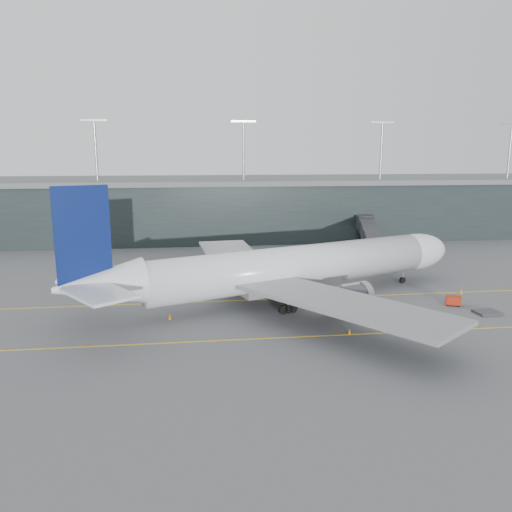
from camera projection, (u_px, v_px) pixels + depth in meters
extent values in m
plane|color=#545559|center=(244.00, 293.00, 78.94)|extent=(320.00, 320.00, 0.00)
cube|color=yellow|center=(246.00, 300.00, 75.06)|extent=(160.00, 0.25, 0.02)
cube|color=yellow|center=(260.00, 339.00, 59.51)|extent=(160.00, 0.25, 0.02)
cube|color=yellow|center=(258.00, 264.00, 98.98)|extent=(0.25, 60.00, 0.02)
cube|color=#1D2627|center=(222.00, 209.00, 133.86)|extent=(240.00, 35.00, 14.00)
cube|color=#5C5F61|center=(221.00, 180.00, 132.31)|extent=(240.00, 36.00, 1.20)
cylinder|color=#9E9EA3|center=(96.00, 152.00, 117.40)|extent=(0.60, 0.60, 14.00)
cylinder|color=#9E9EA3|center=(244.00, 152.00, 121.71)|extent=(0.60, 0.60, 14.00)
cylinder|color=#9E9EA3|center=(381.00, 152.00, 126.02)|extent=(0.60, 0.60, 14.00)
cylinder|color=#9E9EA3|center=(510.00, 152.00, 130.33)|extent=(0.60, 0.60, 14.00)
cylinder|color=silver|center=(294.00, 267.00, 73.82)|extent=(44.68, 21.73, 6.12)
ellipsoid|color=silver|center=(415.00, 252.00, 84.88)|extent=(14.19, 10.26, 6.12)
cone|color=silver|center=(99.00, 285.00, 60.81)|extent=(12.24, 9.33, 5.88)
cube|color=gray|center=(289.00, 283.00, 73.85)|extent=(16.53, 10.19, 1.98)
cube|color=black|center=(431.00, 244.00, 86.40)|extent=(3.08, 3.54, 0.79)
cube|color=gray|center=(342.00, 303.00, 59.41)|extent=(24.22, 28.29, 0.54)
cylinder|color=#3E3E43|center=(344.00, 298.00, 67.14)|extent=(7.69, 5.67, 3.46)
cube|color=gray|center=(232.00, 256.00, 85.92)|extent=(11.17, 29.27, 0.54)
cylinder|color=#3E3E43|center=(274.00, 270.00, 83.39)|extent=(7.69, 5.67, 3.46)
cube|color=#0A1854|center=(83.00, 236.00, 58.86)|extent=(6.18, 2.72, 11.85)
cube|color=silver|center=(99.00, 293.00, 55.55)|extent=(9.59, 10.39, 0.35)
cube|color=silver|center=(83.00, 273.00, 64.96)|extent=(6.28, 9.38, 0.35)
cylinder|color=black|center=(402.00, 280.00, 84.71)|extent=(1.16, 0.75, 1.09)
cylinder|color=#9E9EA3|center=(403.00, 276.00, 84.56)|extent=(0.30, 0.30, 2.57)
cylinder|color=black|center=(288.00, 309.00, 68.84)|extent=(1.38, 0.91, 1.28)
cylinder|color=black|center=(256.00, 292.00, 77.05)|extent=(1.38, 0.91, 1.28)
cube|color=#292A2E|center=(377.00, 254.00, 81.90)|extent=(4.46, 4.76, 3.06)
cube|color=#292A2E|center=(374.00, 244.00, 90.67)|extent=(6.62, 14.39, 2.73)
cube|color=#292A2E|center=(369.00, 232.00, 104.39)|extent=(6.88, 14.47, 2.84)
cube|color=#292A2E|center=(365.00, 223.00, 118.12)|extent=(7.15, 14.55, 2.95)
cylinder|color=#9E9EA3|center=(372.00, 261.00, 92.09)|extent=(0.55, 0.55, 4.15)
cube|color=#3E3E43|center=(372.00, 270.00, 92.44)|extent=(2.56, 2.19, 0.76)
cylinder|color=#292A2E|center=(318.00, 222.00, 119.92)|extent=(4.37, 4.37, 3.28)
cylinder|color=#292A2E|center=(318.00, 236.00, 120.63)|extent=(1.97, 1.97, 3.93)
cube|color=#A61F0B|center=(453.00, 300.00, 72.29)|extent=(2.40, 2.00, 1.21)
cylinder|color=black|center=(448.00, 305.00, 72.18)|extent=(0.40, 0.27, 0.37)
cylinder|color=black|center=(459.00, 306.00, 71.78)|extent=(0.40, 0.27, 0.37)
cylinder|color=black|center=(447.00, 303.00, 73.05)|extent=(0.40, 0.27, 0.37)
cylinder|color=black|center=(458.00, 304.00, 72.66)|extent=(0.40, 0.27, 0.37)
cube|color=#353539|center=(487.00, 312.00, 68.71)|extent=(3.41, 2.81, 0.32)
cube|color=#3E3E43|center=(204.00, 278.00, 87.78)|extent=(2.42, 2.16, 0.20)
cube|color=silver|center=(203.00, 273.00, 87.60)|extent=(2.00, 1.94, 1.51)
cube|color=navy|center=(203.00, 269.00, 87.44)|extent=(2.07, 2.01, 0.08)
cube|color=#3E3E43|center=(217.00, 274.00, 90.59)|extent=(2.28, 1.96, 0.20)
cube|color=silver|center=(217.00, 269.00, 90.41)|extent=(1.86, 1.78, 1.51)
cube|color=navy|center=(217.00, 265.00, 90.25)|extent=(1.92, 1.84, 0.08)
cube|color=#3E3E43|center=(238.00, 276.00, 89.36)|extent=(2.18, 1.81, 0.21)
cube|color=#A8ACB4|center=(238.00, 271.00, 89.18)|extent=(1.77, 1.67, 1.54)
cube|color=navy|center=(238.00, 266.00, 89.01)|extent=(1.82, 1.73, 0.08)
cone|color=orange|center=(461.00, 291.00, 78.53)|extent=(0.49, 0.49, 0.78)
cone|color=orange|center=(349.00, 331.00, 61.03)|extent=(0.40, 0.40, 0.63)
cone|color=orange|center=(275.00, 273.00, 90.47)|extent=(0.45, 0.45, 0.72)
cone|color=#CA680B|center=(170.00, 316.00, 66.37)|extent=(0.49, 0.49, 0.78)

